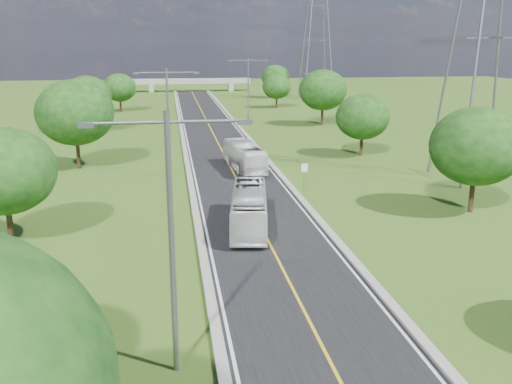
% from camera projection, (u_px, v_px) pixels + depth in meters
% --- Properties ---
extents(ground, '(260.00, 260.00, 0.00)m').
position_uv_depth(ground, '(220.00, 147.00, 68.78)').
color(ground, '#355618').
rests_on(ground, ground).
extents(road, '(8.00, 150.00, 0.06)m').
position_uv_depth(road, '(216.00, 138.00, 74.50)').
color(road, black).
rests_on(road, ground).
extents(curb_left, '(0.50, 150.00, 0.22)m').
position_uv_depth(curb_left, '(183.00, 139.00, 73.86)').
color(curb_left, gray).
rests_on(curb_left, ground).
extents(curb_right, '(0.50, 150.00, 0.22)m').
position_uv_depth(curb_right, '(248.00, 137.00, 75.10)').
color(curb_right, gray).
rests_on(curb_right, ground).
extents(speed_limit_sign, '(0.55, 0.09, 2.40)m').
position_uv_depth(speed_limit_sign, '(304.00, 172.00, 48.08)').
color(speed_limit_sign, slate).
rests_on(speed_limit_sign, ground).
extents(overpass, '(30.00, 3.00, 3.20)m').
position_uv_depth(overpass, '(191.00, 82.00, 144.62)').
color(overpass, gray).
rests_on(overpass, ground).
extents(streetlight_near_left, '(5.90, 0.25, 10.00)m').
position_uv_depth(streetlight_near_left, '(171.00, 223.00, 20.50)').
color(streetlight_near_left, slate).
rests_on(streetlight_near_left, ground).
extents(streetlight_mid_left, '(5.90, 0.25, 10.00)m').
position_uv_depth(streetlight_mid_left, '(168.00, 113.00, 52.05)').
color(streetlight_mid_left, slate).
rests_on(streetlight_mid_left, ground).
extents(streetlight_far_right, '(5.90, 0.25, 10.00)m').
position_uv_depth(streetlight_far_right, '(248.00, 85.00, 85.34)').
color(streetlight_far_right, slate).
rests_on(streetlight_far_right, ground).
extents(power_tower_near, '(9.00, 6.40, 28.00)m').
position_uv_depth(power_tower_near, '(491.00, 21.00, 49.29)').
color(power_tower_near, slate).
rests_on(power_tower_near, ground).
extents(power_tower_far, '(9.00, 6.40, 28.00)m').
position_uv_depth(power_tower_far, '(317.00, 33.00, 121.56)').
color(power_tower_far, slate).
rests_on(power_tower_far, ground).
extents(tree_lb, '(6.30, 6.30, 7.33)m').
position_uv_depth(tree_lb, '(4.00, 171.00, 34.67)').
color(tree_lb, black).
rests_on(tree_lb, ground).
extents(tree_lc, '(7.56, 7.56, 8.79)m').
position_uv_depth(tree_lc, '(75.00, 113.00, 55.61)').
color(tree_lc, black).
rests_on(tree_lc, ground).
extents(tree_ld, '(6.72, 6.72, 7.82)m').
position_uv_depth(tree_ld, '(87.00, 97.00, 78.41)').
color(tree_ld, black).
rests_on(tree_ld, ground).
extents(tree_le, '(5.88, 5.88, 6.84)m').
position_uv_depth(tree_le, '(119.00, 88.00, 101.87)').
color(tree_le, black).
rests_on(tree_le, ground).
extents(tree_rb, '(6.72, 6.72, 7.82)m').
position_uv_depth(tree_rb, '(477.00, 146.00, 41.17)').
color(tree_rb, black).
rests_on(tree_rb, ground).
extents(tree_rc, '(5.88, 5.88, 6.84)m').
position_uv_depth(tree_rc, '(363.00, 117.00, 62.21)').
color(tree_rc, black).
rests_on(tree_rc, ground).
extents(tree_rd, '(7.14, 7.14, 8.30)m').
position_uv_depth(tree_rd, '(323.00, 90.00, 85.20)').
color(tree_rd, black).
rests_on(tree_rd, ground).
extents(tree_re, '(5.46, 5.46, 6.35)m').
position_uv_depth(tree_re, '(277.00, 87.00, 108.09)').
color(tree_re, black).
rests_on(tree_re, ground).
extents(tree_rf, '(6.30, 6.30, 7.33)m').
position_uv_depth(tree_rf, '(275.00, 77.00, 127.56)').
color(tree_rf, black).
rests_on(tree_rf, ground).
extents(bus_outbound, '(3.30, 9.75, 2.66)m').
position_uv_depth(bus_outbound, '(244.00, 156.00, 55.89)').
color(bus_outbound, white).
rests_on(bus_outbound, road).
extents(bus_inbound, '(3.68, 9.90, 2.69)m').
position_uv_depth(bus_inbound, '(249.00, 208.00, 38.42)').
color(bus_inbound, silver).
rests_on(bus_inbound, road).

